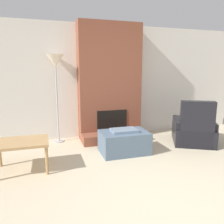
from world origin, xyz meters
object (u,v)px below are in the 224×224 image
Objects in this scene: armchair at (193,131)px; side_table at (21,145)px; ottoman at (124,142)px; floor_lamp_left at (55,65)px.

side_table is at bearing 33.54° from armchair.
floor_lamp_left is (-1.16, 1.05, 1.46)m from ottoman.
ottoman is 1.10× the size of side_table.
floor_lamp_left is at bearing 64.20° from side_table.
ottoman is at bearing 8.06° from side_table.
side_table is 1.92m from floor_lamp_left.
floor_lamp_left is (0.63, 1.31, 1.25)m from side_table.
armchair is at bearing -19.09° from floor_lamp_left.
side_table reaches higher than ottoman.
armchair reaches higher than side_table.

